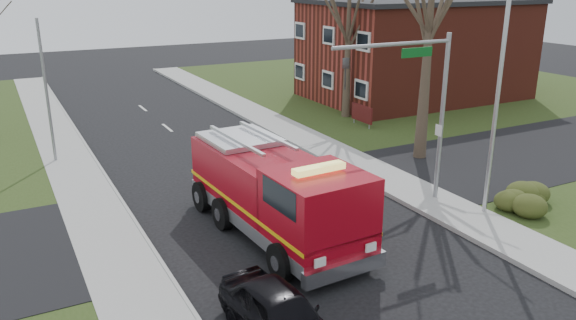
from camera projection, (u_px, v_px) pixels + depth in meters
name	position (u px, v px, depth m)	size (l,w,h in m)	color
ground	(318.00, 249.00, 19.08)	(120.00, 120.00, 0.00)	black
sidewalk_right	(455.00, 212.00, 21.81)	(2.40, 80.00, 0.15)	gray
sidewalk_left	(135.00, 292.00, 16.31)	(2.40, 80.00, 0.15)	gray
brick_building	(415.00, 49.00, 41.48)	(15.40, 10.40, 7.25)	maroon
health_center_sign	(362.00, 114.00, 33.96)	(0.12, 2.00, 1.40)	#4B1111
hedge_corner	(528.00, 196.00, 22.05)	(2.80, 2.00, 0.90)	#2F3613
bare_tree_near	(431.00, 8.00, 26.01)	(6.00, 6.00, 12.00)	#3A2B22
bare_tree_far	(349.00, 16.00, 34.53)	(5.25, 5.25, 10.50)	#3A2B22
traffic_signal_mast	(419.00, 91.00, 21.18)	(5.29, 0.18, 6.80)	gray
streetlight_pole	(496.00, 99.00, 20.40)	(1.48, 0.16, 8.40)	#B7BABF
utility_pole_far	(47.00, 93.00, 26.73)	(0.14, 0.14, 7.00)	gray
fire_engine	(276.00, 195.00, 19.62)	(3.57, 8.58, 3.40)	maroon
parked_car_maroon	(280.00, 315.00, 14.10)	(1.70, 4.22, 1.44)	black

